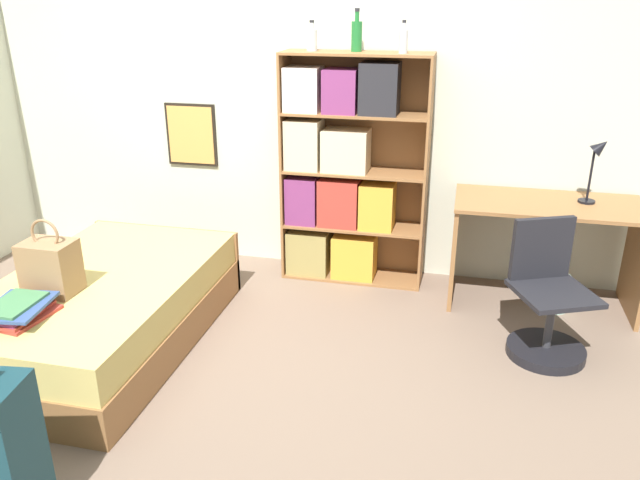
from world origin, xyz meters
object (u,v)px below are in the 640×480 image
at_px(bottle_green, 312,39).
at_px(bottle_brown, 357,35).
at_px(bottle_clear, 403,41).
at_px(handbag, 50,267).
at_px(waste_bin, 553,292).
at_px(desk, 545,234).
at_px(bookcase, 340,174).
at_px(desk_chair, 547,314).
at_px(book_stack_on_bed, 18,310).
at_px(desk_lamp, 598,158).
at_px(bed, 104,309).

bearing_deg(bottle_green, bottle_brown, 3.59).
height_order(bottle_brown, bottle_clear, bottle_brown).
xyz_separation_m(handbag, waste_bin, (2.94, 1.38, -0.49)).
xyz_separation_m(bottle_brown, desk, (1.38, -0.17, -1.27)).
height_order(bottle_brown, desk, bottle_brown).
relative_size(bookcase, desk_chair, 2.06).
bearing_deg(book_stack_on_bed, desk_chair, 21.05).
bearing_deg(bottle_green, waste_bin, -6.69).
height_order(desk_lamp, waste_bin, desk_lamp).
distance_m(bed, waste_bin, 3.03).
bearing_deg(desk_chair, bed, -169.45).
height_order(handbag, desk, handbag).
distance_m(bottle_clear, waste_bin, 2.02).
relative_size(bottle_clear, desk_lamp, 0.47).
height_order(bookcase, desk_chair, bookcase).
relative_size(bottle_brown, desk, 0.23).
height_order(bottle_brown, waste_bin, bottle_brown).
height_order(bed, waste_bin, bed).
bearing_deg(desk_lamp, handbag, -154.33).
bearing_deg(bed, desk_chair, 10.55).
bearing_deg(bottle_green, book_stack_on_bed, -120.89).
height_order(bed, desk, desk).
relative_size(bottle_clear, waste_bin, 0.87).
xyz_separation_m(bookcase, bottle_green, (-0.21, 0.01, 0.95)).
bearing_deg(handbag, desk_lamp, 25.67).
xyz_separation_m(book_stack_on_bed, desk_chair, (2.81, 1.08, -0.24)).
bearing_deg(waste_bin, desk, 146.79).
height_order(handbag, bottle_brown, bottle_brown).
bearing_deg(bottle_clear, book_stack_on_bed, -133.74).
relative_size(book_stack_on_bed, desk_chair, 0.48).
height_order(bed, bottle_brown, bottle_brown).
bearing_deg(handbag, bed, 63.50).
xyz_separation_m(bottle_brown, desk_lamp, (1.64, -0.11, -0.74)).
distance_m(bookcase, bottle_green, 0.97).
distance_m(book_stack_on_bed, bottle_clear, 2.87).
distance_m(handbag, desk_chair, 2.94).
relative_size(book_stack_on_bed, waste_bin, 1.63).
xyz_separation_m(bottle_green, desk, (1.69, -0.15, -1.24)).
bearing_deg(bookcase, bottle_green, 178.35).
xyz_separation_m(bottle_green, bottle_clear, (0.64, -0.05, 0.00)).
distance_m(handbag, waste_bin, 3.28).
relative_size(bed, bottle_clear, 8.73).
xyz_separation_m(desk_chair, waste_bin, (0.12, 0.62, -0.14)).
height_order(bed, bottle_green, bottle_green).
relative_size(handbag, desk_chair, 0.55).
bearing_deg(bed, bottle_green, 52.38).
relative_size(bottle_green, bottle_clear, 0.96).
relative_size(handbag, bookcase, 0.27).
height_order(handbag, book_stack_on_bed, handbag).
relative_size(bookcase, bottle_clear, 7.97).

